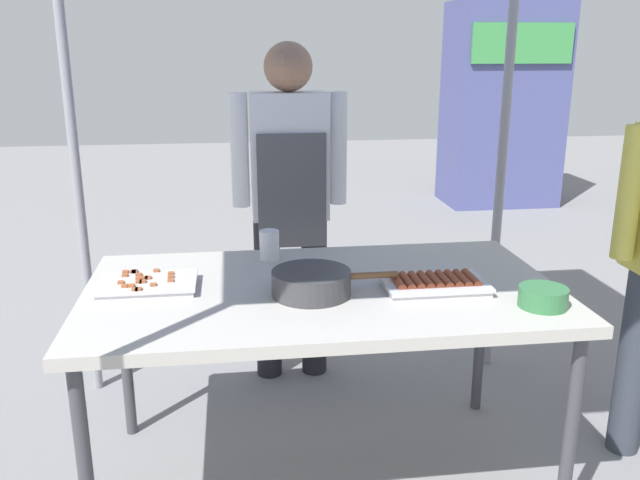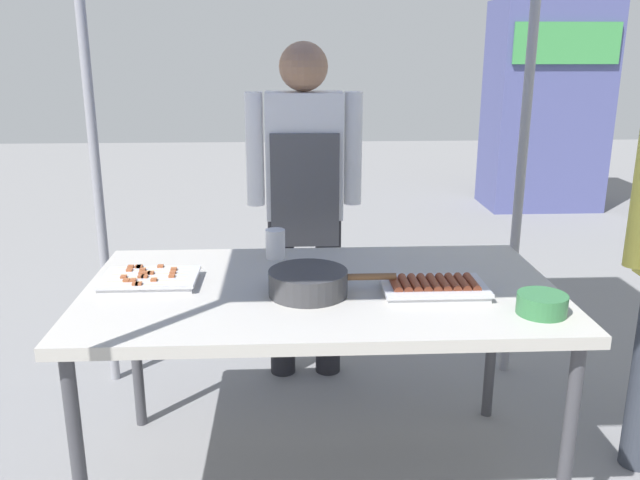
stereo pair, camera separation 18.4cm
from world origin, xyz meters
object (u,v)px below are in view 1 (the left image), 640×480
Objects in this scene: cooking_wok at (312,282)px; drink_cup_near_edge at (269,245)px; neighbor_stall_left at (502,105)px; tray_meat_skewers at (147,284)px; tray_grilled_sausages at (435,284)px; condiment_bowl at (543,297)px; stall_table at (322,301)px; vendor_woman at (290,188)px.

drink_cup_near_edge is (-0.12, 0.40, 0.01)m from cooking_wok.
neighbor_stall_left is at bearing 60.70° from cooking_wok.
cooking_wok reaches higher than tray_meat_skewers.
tray_grilled_sausages is 1.06× the size of tray_meat_skewers.
tray_grilled_sausages is 0.35m from condiment_bowl.
neighbor_stall_left is (2.54, 3.92, 0.17)m from drink_cup_near_edge.
tray_grilled_sausages is 3.01× the size of drink_cup_near_edge.
vendor_woman is at bearing 92.31° from stall_table.
drink_cup_near_edge is (-0.16, 0.32, 0.11)m from stall_table.
tray_meat_skewers is at bearing 172.10° from tray_grilled_sausages.
tray_meat_skewers is (-0.59, 0.05, 0.07)m from stall_table.
condiment_bowl reaches higher than tray_grilled_sausages.
vendor_woman is (-0.70, 1.10, 0.14)m from condiment_bowl.
tray_grilled_sausages is 2.25× the size of condiment_bowl.
drink_cup_near_edge is 0.07× the size of vendor_woman.
condiment_bowl reaches higher than tray_meat_skewers.
condiment_bowl is at bearing -35.98° from drink_cup_near_edge.
neighbor_stall_left is at bearing 65.10° from tray_grilled_sausages.
tray_meat_skewers reaches higher than stall_table.
cooking_wok is 4.95m from neighbor_stall_left.
tray_grilled_sausages is at bearing 113.84° from vendor_woman.
cooking_wok reaches higher than tray_grilled_sausages.
tray_meat_skewers is 2.13× the size of condiment_bowl.
condiment_bowl is (0.29, -0.19, 0.01)m from tray_grilled_sausages.
cooking_wok is at bearing 178.28° from tray_grilled_sausages.
cooking_wok is at bearing -73.67° from drink_cup_near_edge.
tray_meat_skewers is (-0.96, 0.13, -0.00)m from tray_grilled_sausages.
neighbor_stall_left is (2.38, 4.24, 0.28)m from stall_table.
tray_meat_skewers is 5.14m from neighbor_stall_left.
cooking_wok reaches higher than stall_table.
vendor_woman reaches higher than condiment_bowl.
drink_cup_near_edge is (-0.53, 0.41, 0.04)m from tray_grilled_sausages.
neighbor_stall_left is at bearing -125.23° from vendor_woman.
neighbor_stall_left reaches higher than cooking_wok.
drink_cup_near_edge reaches higher than condiment_bowl.
cooking_wok is 2.76× the size of condiment_bowl.
neighbor_stall_left is at bearing 60.72° from stall_table.
vendor_woman is (-0.40, 0.91, 0.15)m from tray_grilled_sausages.
cooking_wok is (-0.41, 0.01, 0.02)m from tray_grilled_sausages.
vendor_woman is at bearing -125.23° from neighbor_stall_left.
vendor_woman is 4.18m from neighbor_stall_left.
stall_table is 14.04× the size of drink_cup_near_edge.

